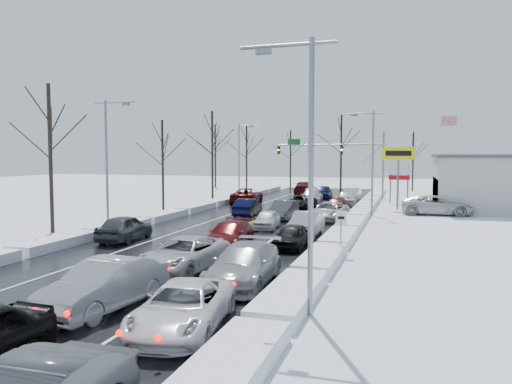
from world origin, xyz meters
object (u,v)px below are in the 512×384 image
(traffic_signal_mast, at_px, (341,153))
(oncoming_car_0, at_px, (248,216))
(flagpole, at_px, (442,149))
(tires_plus_sign, at_px, (398,158))

(traffic_signal_mast, bearing_deg, oncoming_car_0, -103.45)
(traffic_signal_mast, distance_m, flagpole, 11.90)
(tires_plus_sign, bearing_deg, flagpole, 71.56)
(tires_plus_sign, xyz_separation_m, oncoming_car_0, (-12.18, -9.45, -4.99))
(tires_plus_sign, distance_m, oncoming_car_0, 16.21)
(tires_plus_sign, bearing_deg, oncoming_car_0, -142.19)
(traffic_signal_mast, relative_size, flagpole, 1.33)
(flagpole, bearing_deg, tires_plus_sign, -108.44)
(traffic_signal_mast, height_order, oncoming_car_0, traffic_signal_mast)
(traffic_signal_mast, height_order, flagpole, flagpole)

